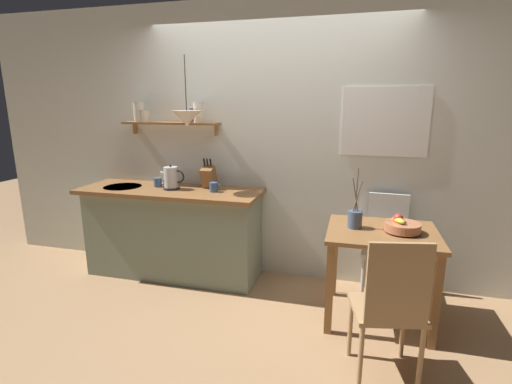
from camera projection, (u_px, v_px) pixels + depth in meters
name	position (u px, v px, depth m)	size (l,w,h in m)	color
ground_plane	(260.00, 301.00, 3.41)	(14.00, 14.00, 0.00)	#A87F56
back_wall	(297.00, 145.00, 3.66)	(6.80, 0.11, 2.70)	silver
kitchen_counter	(173.00, 231.00, 3.85)	(1.83, 0.63, 0.92)	gray
wall_shelf	(169.00, 117.00, 3.77)	(1.02, 0.20, 0.33)	brown
dining_table	(381.00, 247.00, 2.99)	(0.85, 0.72, 0.77)	brown
dining_chair_near	(391.00, 304.00, 2.30)	(0.49, 0.46, 0.98)	tan
dining_chair_far	(386.00, 241.00, 3.41)	(0.43, 0.43, 0.94)	silver
fruit_bowl	(402.00, 226.00, 2.91)	(0.27, 0.27, 0.14)	#BC704C
twig_vase	(355.00, 219.00, 3.01)	(0.11, 0.11, 0.49)	#475675
electric_kettle	(171.00, 178.00, 3.70)	(0.25, 0.16, 0.25)	black
knife_block	(209.00, 176.00, 3.75)	(0.12, 0.19, 0.30)	brown
coffee_mug_by_sink	(158.00, 182.00, 3.82)	(0.12, 0.08, 0.09)	#3D5B89
coffee_mug_spare	(214.00, 187.00, 3.60)	(0.12, 0.08, 0.09)	#3D5B89
pendant_lamp	(187.00, 118.00, 3.47)	(0.28, 0.28, 0.62)	black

